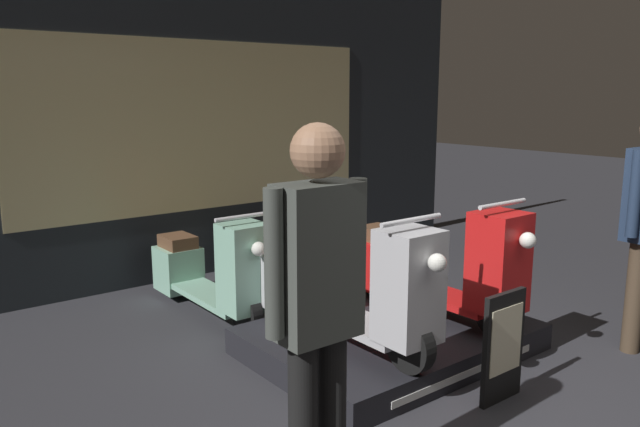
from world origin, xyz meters
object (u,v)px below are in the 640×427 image
Objects in this scene: scooter_backrow_0 at (211,272)px; scooter_backrow_1 at (288,257)px; person_left_browsing at (318,298)px; price_sign_board at (503,347)px; scooter_display_right at (437,267)px; scooter_display_left at (349,290)px.

scooter_backrow_0 is 0.81m from scooter_backrow_1.
scooter_backrow_0 is at bearing 71.74° from person_left_browsing.
scooter_backrow_0 reaches higher than price_sign_board.
person_left_browsing is (-1.97, -1.05, 0.45)m from scooter_display_right.
scooter_display_left is 1.00× the size of scooter_backrow_1.
scooter_backrow_0 is 2.56m from price_sign_board.
scooter_display_right is at bearing 0.00° from scooter_display_left.
scooter_display_left is at bearing 116.45° from price_sign_board.
person_left_browsing is (-1.66, -2.59, 0.65)m from scooter_backrow_1.
scooter_display_right is at bearing -78.73° from scooter_backrow_1.
scooter_backrow_0 is (-0.23, 1.54, -0.19)m from scooter_display_left.
scooter_display_left is 1.00× the size of scooter_display_right.
scooter_display_right is at bearing -54.15° from scooter_backrow_0.
scooter_backrow_0 is at bearing 105.62° from price_sign_board.
scooter_backrow_1 is (-0.31, 1.54, -0.19)m from scooter_display_right.
scooter_display_right is 1.04m from price_sign_board.
person_left_browsing is at bearing -122.65° from scooter_backrow_1.
person_left_browsing is 1.69m from price_sign_board.
scooter_backrow_0 is 0.94× the size of person_left_browsing.
scooter_display_left is at bearing 180.00° from scooter_display_right.
scooter_backrow_0 is at bearing 180.00° from scooter_backrow_1.
scooter_display_left is 1.05m from price_sign_board.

